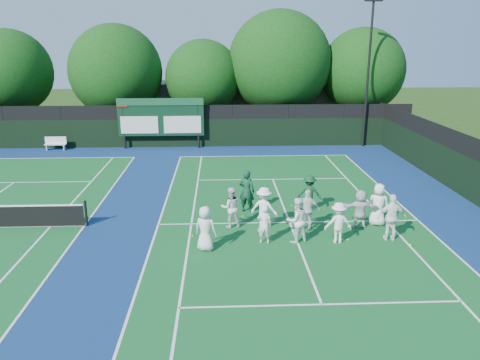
{
  "coord_description": "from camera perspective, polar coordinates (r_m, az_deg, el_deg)",
  "views": [
    {
      "loc": [
        -2.88,
        -17.2,
        7.3
      ],
      "look_at": [
        -2.0,
        3.0,
        1.3
      ],
      "focal_mm": 35.0,
      "sensor_mm": 36.0,
      "label": 1
    }
  ],
  "objects": [
    {
      "name": "player_back_0",
      "position": [
        18.99,
        -1.12,
        -3.35
      ],
      "size": [
        0.89,
        0.73,
        1.69
      ],
      "primitive_type": "imported",
      "rotation": [
        0.0,
        0.0,
        3.26
      ],
      "color": "silver",
      "rests_on": "ground"
    },
    {
      "name": "near_court",
      "position": [
        19.81,
        6.07,
        -5.16
      ],
      "size": [
        11.05,
        23.85,
        0.01
      ],
      "color": "#115422",
      "rests_on": "ground"
    },
    {
      "name": "scoreboard",
      "position": [
        33.43,
        -9.65,
        7.51
      ],
      "size": [
        6.0,
        0.21,
        3.55
      ],
      "color": "black",
      "rests_on": "ground"
    },
    {
      "name": "tennis_ball_0",
      "position": [
        18.41,
        -5.81,
        -6.81
      ],
      "size": [
        0.07,
        0.07,
        0.07
      ],
      "primitive_type": "sphere",
      "color": "#C5E11A",
      "rests_on": "ground"
    },
    {
      "name": "tree_c",
      "position": [
        36.9,
        -4.25,
        12.08
      ],
      "size": [
        5.81,
        5.81,
        7.52
      ],
      "color": "#311E0D",
      "rests_on": "ground"
    },
    {
      "name": "tree_e",
      "position": [
        38.53,
        14.89,
        12.54
      ],
      "size": [
        6.5,
        6.5,
        8.4
      ],
      "color": "#311E0D",
      "rests_on": "ground"
    },
    {
      "name": "tree_d",
      "position": [
        37.12,
        5.05,
        13.75
      ],
      "size": [
        7.88,
        7.88,
        9.68
      ],
      "color": "#311E0D",
      "rests_on": "ground"
    },
    {
      "name": "tennis_ball_4",
      "position": [
        21.71,
        6.31,
        -3.13
      ],
      "size": [
        0.07,
        0.07,
        0.07
      ],
      "primitive_type": "sphere",
      "color": "#C5E11A",
      "rests_on": "ground"
    },
    {
      "name": "bench",
      "position": [
        35.19,
        -21.56,
        4.23
      ],
      "size": [
        1.47,
        0.39,
        0.93
      ],
      "color": "silver",
      "rests_on": "ground"
    },
    {
      "name": "player_front_3",
      "position": [
        17.93,
        11.9,
        -5.12
      ],
      "size": [
        1.04,
        0.61,
        1.59
      ],
      "primitive_type": "imported",
      "rotation": [
        0.0,
        0.0,
        3.16
      ],
      "color": "white",
      "rests_on": "ground"
    },
    {
      "name": "player_back_4",
      "position": [
        19.98,
        16.5,
        -2.89
      ],
      "size": [
        1.01,
        0.84,
        1.78
      ],
      "primitive_type": "imported",
      "rotation": [
        0.0,
        0.0,
        2.77
      ],
      "color": "white",
      "rests_on": "ground"
    },
    {
      "name": "player_front_2",
      "position": [
        17.69,
        6.92,
        -4.88
      ],
      "size": [
        1.03,
        0.91,
        1.75
      ],
      "primitive_type": "imported",
      "rotation": [
        0.0,
        0.0,
        3.48
      ],
      "color": "white",
      "rests_on": "ground"
    },
    {
      "name": "coach_right",
      "position": [
        21.05,
        8.45,
        -1.58
      ],
      "size": [
        1.15,
        0.79,
        1.64
      ],
      "primitive_type": "imported",
      "rotation": [
        0.0,
        0.0,
        2.96
      ],
      "color": "#103A1E",
      "rests_on": "ground"
    },
    {
      "name": "player_back_2",
      "position": [
        18.94,
        8.25,
        -3.59
      ],
      "size": [
        1.04,
        0.58,
        1.68
      ],
      "primitive_type": "imported",
      "rotation": [
        0.0,
        0.0,
        2.96
      ],
      "color": "silver",
      "rests_on": "ground"
    },
    {
      "name": "court_apron",
      "position": [
        19.85,
        -11.41,
        -5.38
      ],
      "size": [
        34.0,
        32.0,
        0.01
      ],
      "primitive_type": "cube",
      "color": "navy",
      "rests_on": "ground"
    },
    {
      "name": "tennis_ball_1",
      "position": [
        22.4,
        12.74,
        -2.82
      ],
      "size": [
        0.07,
        0.07,
        0.07
      ],
      "primitive_type": "sphere",
      "color": "#C5E11A",
      "rests_on": "ground"
    },
    {
      "name": "back_fence",
      "position": [
        33.87,
        -7.79,
        6.27
      ],
      "size": [
        34.0,
        0.08,
        3.0
      ],
      "color": "black",
      "rests_on": "ground"
    },
    {
      "name": "player_back_3",
      "position": [
        19.52,
        14.44,
        -3.44
      ],
      "size": [
        1.55,
        0.69,
        1.61
      ],
      "primitive_type": "imported",
      "rotation": [
        0.0,
        0.0,
        2.99
      ],
      "color": "silver",
      "rests_on": "ground"
    },
    {
      "name": "clubhouse",
      "position": [
        41.54,
        -1.28,
        9.2
      ],
      "size": [
        18.0,
        6.0,
        4.0
      ],
      "primitive_type": "cube",
      "color": "#5B5C60",
      "rests_on": "ground"
    },
    {
      "name": "player_front_1",
      "position": [
        17.55,
        3.0,
        -5.41
      ],
      "size": [
        0.58,
        0.41,
        1.5
      ],
      "primitive_type": "imported",
      "rotation": [
        0.0,
        0.0,
        3.05
      ],
      "color": "white",
      "rests_on": "ground"
    },
    {
      "name": "player_front_4",
      "position": [
        18.64,
        18.02,
        -4.36
      ],
      "size": [
        1.09,
        0.51,
        1.82
      ],
      "primitive_type": "imported",
      "rotation": [
        0.0,
        0.0,
        3.08
      ],
      "color": "white",
      "rests_on": "ground"
    },
    {
      "name": "tennis_ball_3",
      "position": [
        20.3,
        0.34,
        -4.44
      ],
      "size": [
        0.07,
        0.07,
        0.07
      ],
      "primitive_type": "sphere",
      "color": "#C5E11A",
      "rests_on": "ground"
    },
    {
      "name": "light_pole_right",
      "position": [
        34.51,
        15.5,
        14.3
      ],
      "size": [
        1.2,
        0.3,
        10.12
      ],
      "color": "black",
      "rests_on": "ground"
    },
    {
      "name": "tennis_ball_5",
      "position": [
        18.46,
        13.0,
        -7.1
      ],
      "size": [
        0.07,
        0.07,
        0.07
      ],
      "primitive_type": "sphere",
      "color": "#C5E11A",
      "rests_on": "ground"
    },
    {
      "name": "tennis_ball_2",
      "position": [
        18.67,
        20.06,
        -7.44
      ],
      "size": [
        0.07,
        0.07,
        0.07
      ],
      "primitive_type": "sphere",
      "color": "#C5E11A",
      "rests_on": "ground"
    },
    {
      "name": "player_back_1",
      "position": [
        18.85,
        2.95,
        -3.44
      ],
      "size": [
        1.28,
        1.02,
        1.73
      ],
      "primitive_type": "imported",
      "rotation": [
        0.0,
        0.0,
        2.76
      ],
      "color": "white",
      "rests_on": "ground"
    },
    {
      "name": "tree_a",
      "position": [
        40.01,
        -26.01,
        11.54
      ],
      "size": [
        6.3,
        6.3,
        8.27
      ],
      "color": "#311E0D",
      "rests_on": "ground"
    },
    {
      "name": "tree_b",
      "position": [
        37.64,
        -14.6,
        12.43
      ],
      "size": [
        7.02,
        7.02,
        8.64
      ],
      "color": "#311E0D",
      "rests_on": "ground"
    },
    {
      "name": "player_front_0",
      "position": [
        16.96,
        -4.24,
        -5.91
      ],
      "size": [
        0.96,
        0.81,
        1.67
      ],
      "primitive_type": "imported",
      "rotation": [
        0.0,
        0.0,
        2.74
      ],
      "color": "white",
      "rests_on": "ground"
    },
    {
      "name": "coach_left",
      "position": [
        20.61,
        0.83,
        -1.37
      ],
      "size": [
        0.82,
        0.68,
        1.93
      ],
      "primitive_type": "imported",
      "rotation": [
        0.0,
        0.0,
        2.78
      ],
      "color": "#103B24",
      "rests_on": "ground"
    },
    {
      "name": "ground",
      "position": [
        18.9,
        6.51,
        -6.3
      ],
      "size": [
        120.0,
        120.0,
        0.0
      ],
      "primitive_type": "plane",
      "color": "#1E3A0F",
      "rests_on": "ground"
    }
  ]
}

